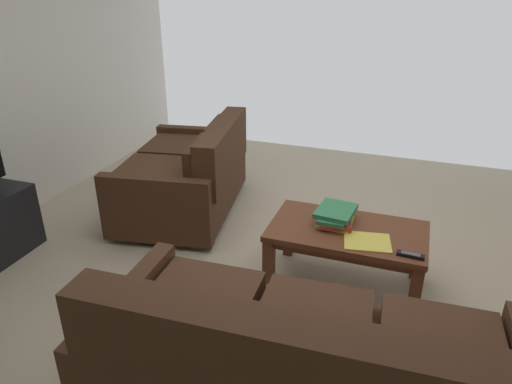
# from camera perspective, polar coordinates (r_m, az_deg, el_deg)

# --- Properties ---
(ground_plane) EXTENTS (5.15, 5.70, 0.01)m
(ground_plane) POSITION_cam_1_polar(r_m,az_deg,el_deg) (3.32, 3.72, -11.17)
(ground_plane) COLOR #B7A88E
(sofa_main) EXTENTS (1.91, 0.99, 0.91)m
(sofa_main) POSITION_cam_1_polar(r_m,az_deg,el_deg) (2.17, 5.58, -21.54)
(sofa_main) COLOR black
(sofa_main) RESTS_ON ground
(loveseat_near) EXTENTS (1.11, 1.51, 0.83)m
(loveseat_near) POSITION_cam_1_polar(r_m,az_deg,el_deg) (4.17, -8.24, 2.07)
(loveseat_near) COLOR black
(loveseat_near) RESTS_ON ground
(coffee_table) EXTENTS (1.02, 0.58, 0.44)m
(coffee_table) POSITION_cam_1_polar(r_m,az_deg,el_deg) (3.18, 11.01, -5.52)
(coffee_table) COLOR brown
(coffee_table) RESTS_ON ground
(book_stack) EXTENTS (0.26, 0.33, 0.10)m
(book_stack) POSITION_cam_1_polar(r_m,az_deg,el_deg) (3.17, 9.62, -2.90)
(book_stack) COLOR #E0CC4C
(book_stack) RESTS_ON coffee_table
(tv_remote) EXTENTS (0.16, 0.05, 0.02)m
(tv_remote) POSITION_cam_1_polar(r_m,az_deg,el_deg) (2.94, 18.30, -7.30)
(tv_remote) COLOR black
(tv_remote) RESTS_ON coffee_table
(loose_magazine) EXTENTS (0.32, 0.28, 0.01)m
(loose_magazine) POSITION_cam_1_polar(r_m,az_deg,el_deg) (3.02, 13.39, -5.89)
(loose_magazine) COLOR #E0CC4C
(loose_magazine) RESTS_ON coffee_table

